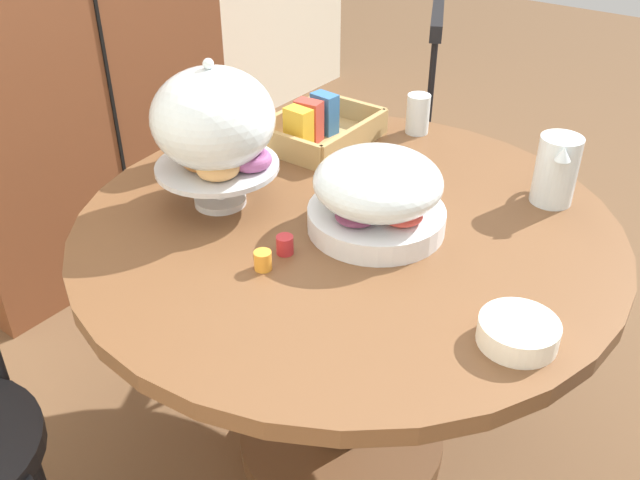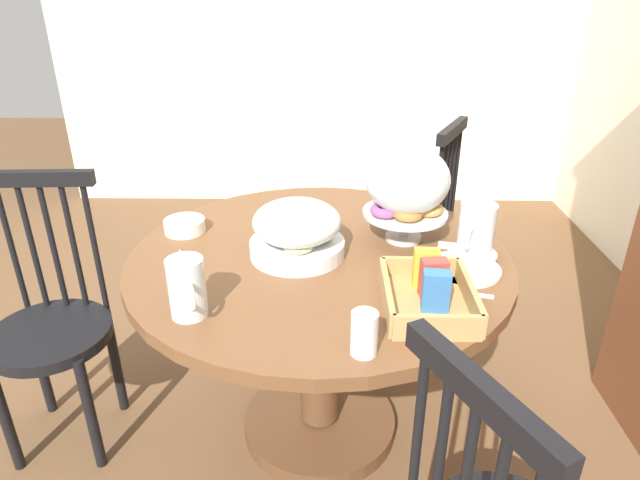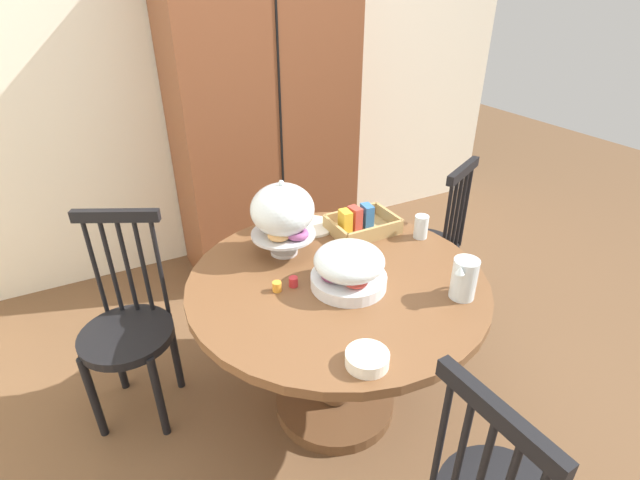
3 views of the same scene
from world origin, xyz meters
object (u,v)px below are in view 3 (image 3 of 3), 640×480
(windsor_chair_by_cabinet, at_px, (427,248))
(fruit_platter_covered, at_px, (349,267))
(china_plate_small, at_px, (293,224))
(wooden_armoire, at_px, (263,124))
(cereal_basket, at_px, (360,224))
(milk_pitcher, at_px, (464,280))
(cereal_bowl, at_px, (367,359))
(orange_juice_pitcher, at_px, (289,213))
(pastry_stand_with_dome, at_px, (283,213))
(china_plate_large, at_px, (312,226))
(dining_table, at_px, (336,318))
(drinking_glass, at_px, (421,227))
(windsor_chair_facing_door, at_px, (128,331))

(windsor_chair_by_cabinet, bearing_deg, fruit_platter_covered, -150.46)
(windsor_chair_by_cabinet, bearing_deg, china_plate_small, 173.54)
(china_plate_small, bearing_deg, wooden_armoire, 75.74)
(wooden_armoire, bearing_deg, fruit_platter_covered, -99.73)
(windsor_chair_by_cabinet, xyz_separation_m, cereal_basket, (-0.53, -0.09, 0.33))
(milk_pitcher, bearing_deg, cereal_bowl, -165.22)
(windsor_chair_by_cabinet, bearing_deg, wooden_armoire, 118.23)
(orange_juice_pitcher, bearing_deg, pastry_stand_with_dome, -120.49)
(wooden_armoire, bearing_deg, china_plate_large, -99.27)
(dining_table, relative_size, fruit_platter_covered, 4.05)
(milk_pitcher, xyz_separation_m, cereal_bowl, (-0.52, -0.14, -0.05))
(fruit_platter_covered, xyz_separation_m, cereal_basket, (0.29, 0.37, -0.05))
(windsor_chair_by_cabinet, xyz_separation_m, orange_juice_pitcher, (-0.81, 0.10, 0.37))
(pastry_stand_with_dome, distance_m, china_plate_large, 0.33)
(orange_juice_pitcher, bearing_deg, windsor_chair_by_cabinet, -6.78)
(china_plate_small, height_order, drinking_glass, drinking_glass)
(pastry_stand_with_dome, bearing_deg, windsor_chair_facing_door, 167.68)
(wooden_armoire, height_order, windsor_chair_facing_door, wooden_armoire)
(pastry_stand_with_dome, relative_size, china_plate_small, 2.29)
(wooden_armoire, height_order, drinking_glass, wooden_armoire)
(pastry_stand_with_dome, xyz_separation_m, orange_juice_pitcher, (0.12, 0.21, -0.12))
(fruit_platter_covered, bearing_deg, dining_table, 98.16)
(cereal_basket, distance_m, china_plate_large, 0.24)
(dining_table, distance_m, orange_juice_pitcher, 0.57)
(china_plate_large, bearing_deg, cereal_bowl, -106.33)
(dining_table, distance_m, drinking_glass, 0.59)
(windsor_chair_by_cabinet, relative_size, windsor_chair_facing_door, 1.00)
(windsor_chair_by_cabinet, relative_size, orange_juice_pitcher, 5.37)
(china_plate_small, bearing_deg, pastry_stand_with_dome, -124.17)
(wooden_armoire, height_order, milk_pitcher, wooden_armoire)
(orange_juice_pitcher, bearing_deg, dining_table, -91.39)
(fruit_platter_covered, distance_m, china_plate_large, 0.52)
(windsor_chair_by_cabinet, height_order, fruit_platter_covered, windsor_chair_by_cabinet)
(orange_juice_pitcher, relative_size, china_plate_large, 0.82)
(china_plate_small, height_order, cereal_bowl, cereal_bowl)
(cereal_basket, relative_size, china_plate_large, 1.44)
(wooden_armoire, distance_m, pastry_stand_with_dome, 1.20)
(wooden_armoire, distance_m, china_plate_small, 1.00)
(fruit_platter_covered, bearing_deg, cereal_bowl, -113.12)
(dining_table, bearing_deg, cereal_basket, 45.28)
(orange_juice_pitcher, bearing_deg, cereal_basket, -33.44)
(wooden_armoire, bearing_deg, cereal_basket, -88.50)
(orange_juice_pitcher, height_order, china_plate_small, orange_juice_pitcher)
(dining_table, xyz_separation_m, fruit_platter_covered, (0.01, -0.07, 0.29))
(fruit_platter_covered, relative_size, orange_juice_pitcher, 1.65)
(windsor_chair_by_cabinet, distance_m, cereal_bowl, 1.34)
(pastry_stand_with_dome, height_order, cereal_basket, pastry_stand_with_dome)
(windsor_chair_facing_door, distance_m, cereal_basket, 1.15)
(fruit_platter_covered, distance_m, cereal_bowl, 0.44)
(drinking_glass, bearing_deg, cereal_bowl, -139.05)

